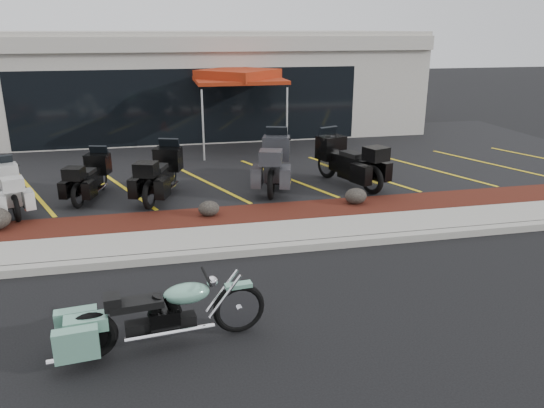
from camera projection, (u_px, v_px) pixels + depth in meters
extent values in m
plane|color=black|center=(238.00, 277.00, 9.24)|extent=(90.00, 90.00, 0.00)
cube|color=gray|center=(231.00, 252.00, 10.05)|extent=(24.00, 0.25, 0.15)
cube|color=gray|center=(226.00, 239.00, 10.70)|extent=(24.00, 1.20, 0.15)
cube|color=#32170B|center=(218.00, 219.00, 11.81)|extent=(24.00, 1.20, 0.16)
cube|color=black|center=(198.00, 162.00, 16.82)|extent=(26.00, 9.60, 0.15)
cube|color=#A4A094|center=(183.00, 82.00, 22.05)|extent=(18.00, 8.00, 4.00)
cube|color=black|center=(191.00, 107.00, 18.52)|extent=(12.00, 0.06, 2.60)
cube|color=#A4A094|center=(188.00, 44.00, 17.83)|extent=(18.00, 0.30, 0.50)
ellipsoid|color=black|center=(209.00, 208.00, 11.72)|extent=(0.47, 0.39, 0.34)
ellipsoid|color=black|center=(356.00, 196.00, 12.53)|extent=(0.53, 0.44, 0.37)
cone|color=red|center=(169.00, 160.00, 15.79)|extent=(0.36, 0.36, 0.44)
cylinder|color=silver|center=(207.00, 126.00, 16.32)|extent=(0.06, 0.06, 2.20)
cylinder|color=silver|center=(289.00, 122.00, 17.07)|extent=(0.06, 0.06, 2.20)
cylinder|color=silver|center=(193.00, 113.00, 18.74)|extent=(0.06, 0.06, 2.20)
cylinder|color=silver|center=(266.00, 110.00, 19.50)|extent=(0.06, 0.06, 2.20)
cube|color=maroon|center=(238.00, 80.00, 17.51)|extent=(3.11, 3.11, 0.11)
cube|color=maroon|center=(238.00, 75.00, 17.46)|extent=(2.97, 2.97, 0.34)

